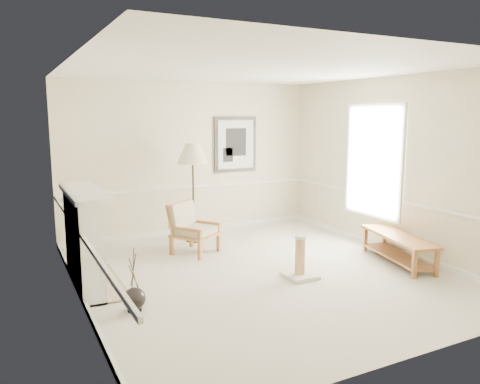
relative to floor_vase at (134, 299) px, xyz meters
name	(u,v)px	position (x,y,z in m)	size (l,w,h in m)	color
ground	(260,273)	(1.97, 0.48, -0.14)	(5.50, 5.50, 0.00)	silver
room	(267,144)	(2.11, 0.56, 1.72)	(5.04, 5.54, 2.92)	beige
fireplace	(84,240)	(-0.37, 1.08, 0.50)	(0.64, 1.64, 1.31)	white
floor_vase	(134,299)	(0.00, 0.00, 0.00)	(0.27, 0.27, 0.78)	black
armchair	(190,226)	(1.45, 1.94, 0.31)	(0.91, 0.92, 0.85)	olive
floor_lamp	(193,156)	(1.77, 2.59, 1.41)	(0.73, 0.73, 1.78)	black
bench	(398,244)	(4.12, -0.06, 0.15)	(0.83, 1.62, 0.44)	olive
scratching_post	(300,264)	(2.38, 0.08, 0.05)	(0.44, 0.44, 0.61)	silver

